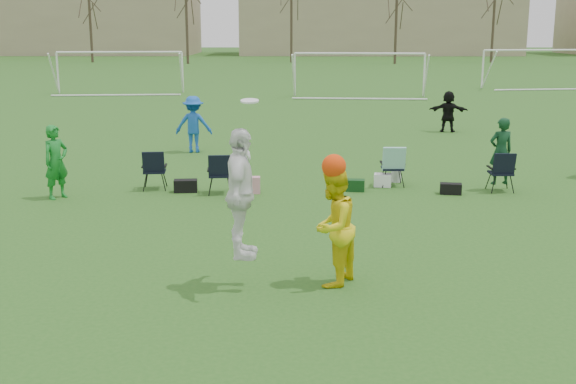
{
  "coord_description": "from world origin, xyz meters",
  "views": [
    {
      "loc": [
        0.34,
        -9.23,
        3.89
      ],
      "look_at": [
        0.24,
        2.24,
        1.25
      ],
      "focal_mm": 45.0,
      "sensor_mm": 36.0,
      "label": 1
    }
  ],
  "objects_px": {
    "fielder_black": "(448,111)",
    "center_contest": "(289,210)",
    "goal_mid": "(359,62)",
    "goal_right": "(538,58)",
    "fielder_green_near": "(56,162)",
    "fielder_blue": "(194,124)",
    "goal_left": "(120,60)"
  },
  "relations": [
    {
      "from": "fielder_black",
      "to": "center_contest",
      "type": "height_order",
      "value": "center_contest"
    },
    {
      "from": "goal_mid",
      "to": "goal_right",
      "type": "relative_size",
      "value": 1.01
    },
    {
      "from": "fielder_black",
      "to": "goal_right",
      "type": "bearing_deg",
      "value": -102.86
    },
    {
      "from": "center_contest",
      "to": "goal_right",
      "type": "height_order",
      "value": "center_contest"
    },
    {
      "from": "goal_mid",
      "to": "fielder_black",
      "type": "bearing_deg",
      "value": -77.46
    },
    {
      "from": "fielder_green_near",
      "to": "fielder_black",
      "type": "xyz_separation_m",
      "value": [
        11.25,
        10.87,
        -0.08
      ]
    },
    {
      "from": "fielder_green_near",
      "to": "goal_right",
      "type": "distance_m",
      "value": 37.54
    },
    {
      "from": "fielder_green_near",
      "to": "fielder_blue",
      "type": "relative_size",
      "value": 0.96
    },
    {
      "from": "goal_mid",
      "to": "goal_right",
      "type": "xyz_separation_m",
      "value": [
        12.0,
        6.0,
        0.0
      ]
    },
    {
      "from": "goal_left",
      "to": "goal_right",
      "type": "xyz_separation_m",
      "value": [
        26.0,
        4.0,
        0.0
      ]
    },
    {
      "from": "fielder_black",
      "to": "center_contest",
      "type": "xyz_separation_m",
      "value": [
        -5.85,
        -16.63,
        0.43
      ]
    },
    {
      "from": "fielder_black",
      "to": "goal_right",
      "type": "height_order",
      "value": "goal_right"
    },
    {
      "from": "fielder_black",
      "to": "goal_right",
      "type": "relative_size",
      "value": 0.21
    },
    {
      "from": "fielder_blue",
      "to": "goal_right",
      "type": "height_order",
      "value": "goal_right"
    },
    {
      "from": "center_contest",
      "to": "fielder_blue",
      "type": "bearing_deg",
      "value": 104.4
    },
    {
      "from": "goal_left",
      "to": "goal_right",
      "type": "relative_size",
      "value": 1.01
    },
    {
      "from": "goal_right",
      "to": "fielder_green_near",
      "type": "bearing_deg",
      "value": -132.27
    },
    {
      "from": "center_contest",
      "to": "goal_left",
      "type": "relative_size",
      "value": 0.39
    },
    {
      "from": "fielder_green_near",
      "to": "fielder_blue",
      "type": "distance_m",
      "value": 6.71
    },
    {
      "from": "center_contest",
      "to": "goal_mid",
      "type": "bearing_deg",
      "value": 83.08
    },
    {
      "from": "center_contest",
      "to": "goal_left",
      "type": "xyz_separation_m",
      "value": [
        -10.27,
        32.76,
        0.72
      ]
    },
    {
      "from": "fielder_green_near",
      "to": "goal_mid",
      "type": "relative_size",
      "value": 0.23
    },
    {
      "from": "goal_right",
      "to": "center_contest",
      "type": "bearing_deg",
      "value": -121.17
    },
    {
      "from": "goal_right",
      "to": "fielder_blue",
      "type": "bearing_deg",
      "value": -135.31
    },
    {
      "from": "fielder_blue",
      "to": "goal_right",
      "type": "xyz_separation_m",
      "value": [
        18.83,
        24.71,
        1.04
      ]
    },
    {
      "from": "center_contest",
      "to": "goal_right",
      "type": "relative_size",
      "value": 0.39
    },
    {
      "from": "center_contest",
      "to": "goal_mid",
      "type": "distance_m",
      "value": 30.99
    },
    {
      "from": "fielder_blue",
      "to": "goal_left",
      "type": "bearing_deg",
      "value": -70.39
    },
    {
      "from": "fielder_blue",
      "to": "center_contest",
      "type": "height_order",
      "value": "center_contest"
    },
    {
      "from": "goal_left",
      "to": "goal_mid",
      "type": "relative_size",
      "value": 1.0
    },
    {
      "from": "fielder_green_near",
      "to": "goal_right",
      "type": "bearing_deg",
      "value": 2.81
    },
    {
      "from": "goal_left",
      "to": "goal_right",
      "type": "distance_m",
      "value": 26.31
    }
  ]
}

